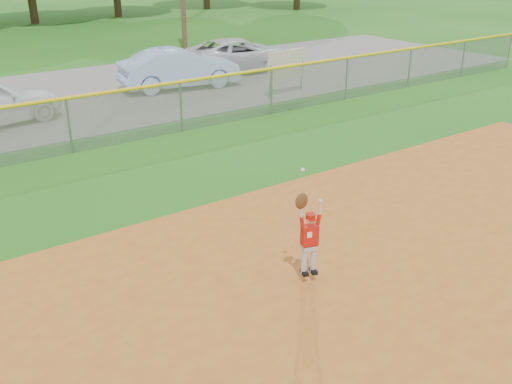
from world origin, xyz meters
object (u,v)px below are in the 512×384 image
Objects in this scene: car_blue at (180,68)px; ballplayer at (308,234)px; sponsor_sign at (286,66)px; car_white_b at (239,55)px.

car_blue is 2.44× the size of ballplayer.
sponsor_sign is 12.82m from ballplayer.
car_white_b is at bearing 78.80° from sponsor_sign.
sponsor_sign is at bearing 53.62° from ballplayer.
sponsor_sign is at bearing 171.29° from car_white_b.
sponsor_sign is (-0.89, -4.48, 0.35)m from car_white_b.
ballplayer is (-7.61, -10.32, -0.19)m from sponsor_sign.
car_blue is at bearing 112.66° from car_white_b.
ballplayer is at bearing -126.38° from sponsor_sign.
car_blue is at bearing 130.86° from sponsor_sign.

